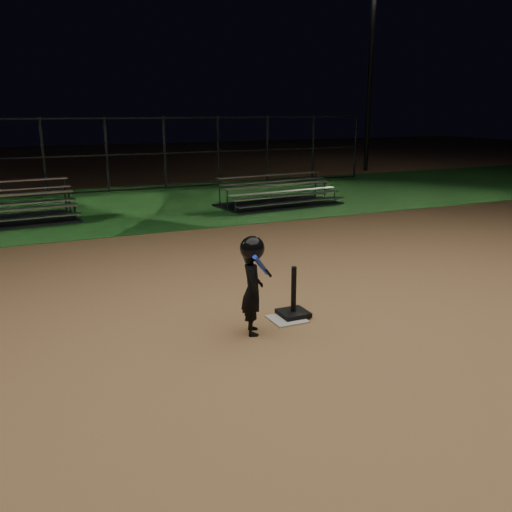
{
  "coord_description": "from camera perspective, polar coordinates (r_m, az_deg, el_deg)",
  "views": [
    {
      "loc": [
        -3.28,
        -6.13,
        2.74
      ],
      "look_at": [
        0.0,
        1.0,
        0.65
      ],
      "focal_mm": 38.72,
      "sensor_mm": 36.0,
      "label": 1
    }
  ],
  "objects": [
    {
      "name": "batting_tee",
      "position": [
        7.54,
        3.88,
        -5.27
      ],
      "size": [
        0.38,
        0.38,
        0.69
      ],
      "color": "black",
      "rests_on": "home_plate"
    },
    {
      "name": "bleacher_right",
      "position": [
        16.3,
        2.4,
        5.87
      ],
      "size": [
        3.67,
        2.05,
        0.86
      ],
      "rotation": [
        0.0,
        0.0,
        0.1
      ],
      "color": "#BABABF",
      "rests_on": "ground"
    },
    {
      "name": "backstop_fence",
      "position": [
        19.47,
        -15.17,
        10.03
      ],
      "size": [
        20.08,
        0.08,
        2.5
      ],
      "color": "#38383D",
      "rests_on": "ground"
    },
    {
      "name": "home_plate",
      "position": [
        7.47,
        3.23,
        -6.54
      ],
      "size": [
        0.45,
        0.45,
        0.02
      ],
      "primitive_type": "cube",
      "color": "beige",
      "rests_on": "ground"
    },
    {
      "name": "ground",
      "position": [
        7.48,
        3.23,
        -6.62
      ],
      "size": [
        80.0,
        80.0,
        0.0
      ],
      "primitive_type": "plane",
      "color": "#AA7C4D",
      "rests_on": "ground"
    },
    {
      "name": "grass_strip",
      "position": [
        16.69,
        -13.09,
        5.11
      ],
      "size": [
        60.0,
        8.0,
        0.01
      ],
      "primitive_type": "cube",
      "color": "#1A511A",
      "rests_on": "ground"
    },
    {
      "name": "light_pole_right",
      "position": [
        26.12,
        11.88,
        19.48
      ],
      "size": [
        0.9,
        0.53,
        8.3
      ],
      "color": "#2D2D30",
      "rests_on": "ground"
    },
    {
      "name": "child_batter",
      "position": [
        6.83,
        -0.37,
        -2.77
      ],
      "size": [
        0.48,
        0.58,
        1.26
      ],
      "rotation": [
        0.0,
        0.0,
        1.27
      ],
      "color": "black",
      "rests_on": "ground"
    }
  ]
}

